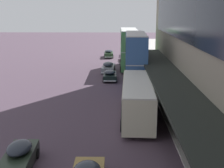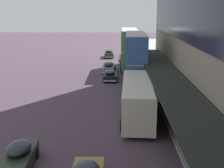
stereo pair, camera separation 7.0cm
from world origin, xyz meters
The scene contains 10 objects.
transit_bus_kerbside_front centered at (3.66, 16.02, 1.87)m, with size 3.03×10.72×3.27m.
transit_bus_kerbside_rear centered at (3.74, 39.51, 3.39)m, with size 2.86×10.07×6.29m.
transit_bus_kerbside_far centered at (4.14, 27.87, 3.52)m, with size 2.85×9.43×6.54m.
sedan_oncoming_front centered at (0.16, 51.46, 0.76)m, with size 1.92×4.30×1.52m.
sedan_far_back centered at (3.92, 53.36, 0.79)m, with size 1.91×5.05×1.61m.
sedan_second_mid centered at (0.53, 36.40, 0.78)m, with size 2.10×4.83×1.60m.
sedan_trailing_near centered at (3.69, 47.81, 0.76)m, with size 1.93×4.61×1.53m.
sedan_lead_near centered at (0.91, 30.90, 0.72)m, with size 1.89×4.26×1.43m.
sedan_oncoming_rear centered at (-3.97, 6.90, 0.76)m, with size 1.94×4.43×1.55m.
fire_hydrant centered at (6.57, 15.73, 0.49)m, with size 0.20×0.40×0.70m.
Camera 1 is at (1.91, -10.15, 9.35)m, focal length 50.00 mm.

